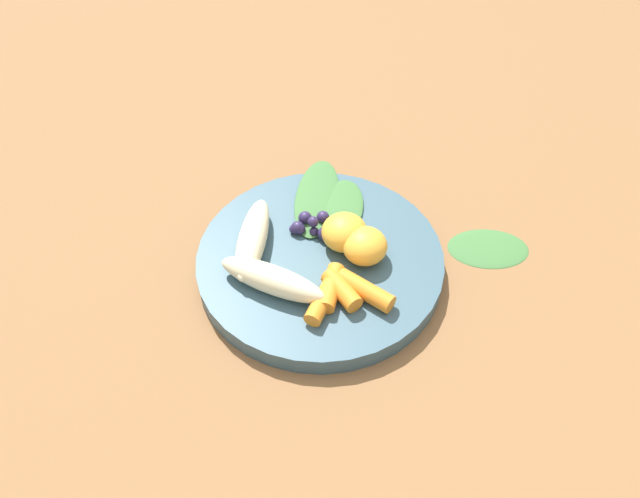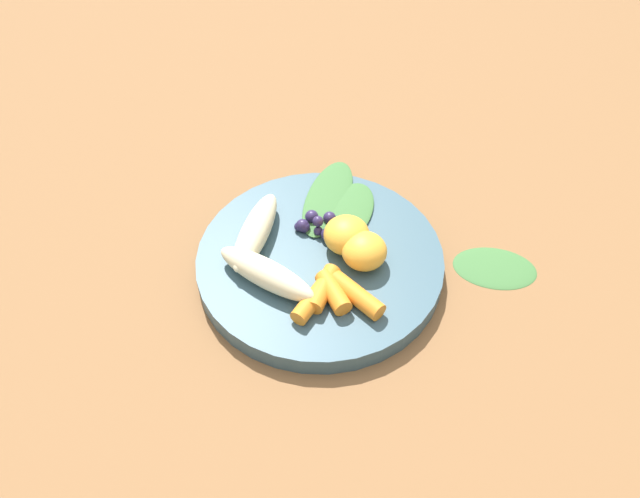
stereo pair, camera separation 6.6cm
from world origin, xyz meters
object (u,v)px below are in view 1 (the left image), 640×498
Objects in this scene: banana_peeled_right at (253,239)px; orange_segment_near at (344,232)px; bowl at (320,262)px; banana_peeled_left at (272,280)px; kale_leaf_stray at (488,247)px.

orange_segment_near is at bearing 100.54° from banana_peeled_right.
bowl is at bearing 88.66° from banana_peeled_right.
orange_segment_near is (-0.04, 0.08, 0.00)m from banana_peeled_left.
banana_peeled_left is 1.28× the size of kale_leaf_stray.
bowl is 2.28× the size of banana_peeled_left.
banana_peeled_right is at bearing 137.85° from banana_peeled_left.
banana_peeled_left reaches higher than kale_leaf_stray.
kale_leaf_stray is (-0.02, 0.25, -0.03)m from banana_peeled_left.
bowl is at bearing 68.12° from banana_peeled_left.
banana_peeled_right is 2.36× the size of orange_segment_near.
orange_segment_near reaches higher than banana_peeled_right.
banana_peeled_right is 0.26m from kale_leaf_stray.
kale_leaf_stray is at bearing 82.13° from orange_segment_near.
bowl is 0.08m from banana_peeled_right.
bowl is 0.19m from kale_leaf_stray.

